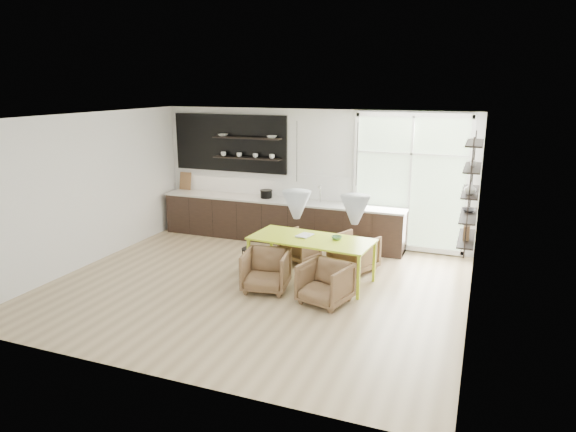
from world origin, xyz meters
The scene contains 11 objects.
room centered at (0.58, 1.10, 1.46)m, with size 7.02×6.01×2.91m.
kitchen_run centered at (-0.69, 2.69, 0.60)m, with size 5.54×0.69×2.75m.
right_shelving centered at (3.36, 1.17, 1.65)m, with size 0.26×1.22×1.90m.
dining_table centered at (0.81, 0.63, 0.73)m, with size 2.22×1.15×0.78m.
armchair_back_left centered at (0.25, 1.60, 0.30)m, with size 0.64×0.66×0.60m, color brown.
armchair_back_right centered at (1.40, 1.42, 0.34)m, with size 0.74×0.76×0.69m, color brown.
armchair_front_left centered at (0.24, -0.05, 0.35)m, with size 0.74×0.76×0.69m, color brown.
armchair_front_right centered at (1.33, -0.21, 0.34)m, with size 0.72×0.74×0.67m, color brown.
wire_stool centered at (-0.37, 0.63, 0.30)m, with size 0.36×0.36×0.46m.
table_book centered at (0.55, 0.74, 0.80)m, with size 0.23×0.31×0.03m, color white.
table_bowl centered at (1.24, 0.74, 0.81)m, with size 0.18×0.18×0.06m, color #538454.
Camera 1 is at (3.53, -7.56, 3.42)m, focal length 32.00 mm.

